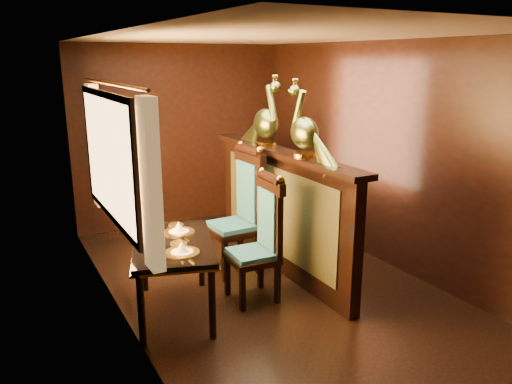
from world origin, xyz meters
TOP-DOWN VIEW (x-y plane):
  - ground at (0.00, 0.00)m, footprint 5.00×5.00m
  - room_shell at (-0.09, 0.02)m, footprint 3.04×5.04m
  - partition at (0.32, 0.30)m, footprint 0.26×2.70m
  - dining_table at (-1.05, -0.07)m, footprint 1.04×1.35m
  - chair_left at (-0.18, -0.19)m, footprint 0.48×0.51m
  - chair_right at (-0.03, 0.52)m, footprint 0.52×0.57m
  - peacock_left at (0.33, -0.12)m, footprint 0.24×0.63m
  - peacock_right at (0.33, 0.64)m, footprint 0.25×0.65m

SIDE VIEW (x-z plane):
  - ground at x=0.00m, z-range 0.00..0.00m
  - dining_table at x=-1.05m, z-range 0.18..1.08m
  - chair_left at x=-0.18m, z-range 0.03..1.30m
  - partition at x=0.32m, z-range 0.03..1.39m
  - chair_right at x=-0.03m, z-range 0.03..1.45m
  - room_shell at x=-0.09m, z-range 0.32..2.84m
  - peacock_left at x=0.33m, z-range 1.36..2.11m
  - peacock_right at x=0.33m, z-range 1.36..2.14m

